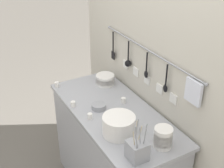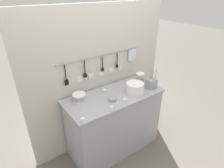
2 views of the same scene
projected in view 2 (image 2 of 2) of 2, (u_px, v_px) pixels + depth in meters
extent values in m
plane|color=#666059|center=(114.00, 146.00, 2.82)|extent=(20.00, 20.00, 0.00)
cube|color=#9EA0A8|center=(114.00, 96.00, 2.41)|extent=(1.29, 0.57, 0.03)
cube|color=#9EA0A8|center=(114.00, 123.00, 2.62)|extent=(1.24, 0.55, 0.87)
cube|color=beige|center=(101.00, 80.00, 2.60)|extent=(2.09, 0.04, 1.98)
cylinder|color=#93969E|center=(101.00, 56.00, 2.41)|extent=(1.20, 0.01, 0.01)
sphere|color=#93969E|center=(56.00, 66.00, 2.10)|extent=(0.02, 0.02, 0.02)
sphere|color=#93969E|center=(136.00, 48.00, 2.72)|extent=(0.02, 0.02, 0.02)
cylinder|color=black|center=(65.00, 73.00, 2.19)|extent=(0.01, 0.01, 0.19)
cube|color=black|center=(67.00, 82.00, 2.25)|extent=(0.05, 0.01, 0.07)
cylinder|color=#93969E|center=(64.00, 64.00, 2.15)|extent=(0.00, 0.01, 0.02)
cylinder|color=black|center=(85.00, 67.00, 2.31)|extent=(0.01, 0.01, 0.18)
sphere|color=black|center=(85.00, 75.00, 2.36)|extent=(0.06, 0.06, 0.06)
cylinder|color=#93969E|center=(84.00, 60.00, 2.28)|extent=(0.01, 0.01, 0.02)
cylinder|color=black|center=(102.00, 62.00, 2.44)|extent=(0.01, 0.01, 0.16)
ellipsoid|color=black|center=(103.00, 70.00, 2.49)|extent=(0.04, 0.02, 0.06)
cylinder|color=#93969E|center=(102.00, 56.00, 2.41)|extent=(0.01, 0.01, 0.02)
cylinder|color=black|center=(117.00, 59.00, 2.57)|extent=(0.01, 0.01, 0.16)
ellipsoid|color=black|center=(117.00, 66.00, 2.62)|extent=(0.04, 0.02, 0.06)
cylinder|color=#93969E|center=(117.00, 52.00, 2.54)|extent=(0.01, 0.01, 0.02)
cube|color=silver|center=(132.00, 55.00, 2.71)|extent=(0.14, 0.02, 0.16)
cylinder|color=#93969E|center=(132.00, 49.00, 2.68)|extent=(0.00, 0.01, 0.02)
cube|color=white|center=(80.00, 79.00, 2.36)|extent=(0.07, 0.01, 0.07)
cube|color=white|center=(91.00, 76.00, 2.45)|extent=(0.07, 0.01, 0.07)
cube|color=white|center=(101.00, 73.00, 2.53)|extent=(0.07, 0.01, 0.07)
cube|color=white|center=(111.00, 70.00, 2.61)|extent=(0.07, 0.01, 0.07)
cube|color=white|center=(120.00, 68.00, 2.69)|extent=(0.07, 0.01, 0.07)
cylinder|color=white|center=(140.00, 81.00, 2.71)|extent=(0.12, 0.12, 0.05)
cylinder|color=white|center=(140.00, 79.00, 2.69)|extent=(0.12, 0.12, 0.05)
cylinder|color=white|center=(140.00, 77.00, 2.68)|extent=(0.12, 0.12, 0.05)
cylinder|color=white|center=(140.00, 75.00, 2.67)|extent=(0.12, 0.12, 0.05)
cylinder|color=white|center=(79.00, 99.00, 2.29)|extent=(0.16, 0.16, 0.04)
cylinder|color=white|center=(79.00, 97.00, 2.28)|extent=(0.16, 0.16, 0.04)
cylinder|color=white|center=(79.00, 95.00, 2.27)|extent=(0.16, 0.16, 0.04)
cylinder|color=white|center=(135.00, 92.00, 2.46)|extent=(0.23, 0.23, 0.01)
cylinder|color=white|center=(135.00, 92.00, 2.45)|extent=(0.23, 0.23, 0.01)
cylinder|color=white|center=(135.00, 91.00, 2.45)|extent=(0.23, 0.23, 0.01)
cylinder|color=white|center=(135.00, 90.00, 2.44)|extent=(0.23, 0.23, 0.01)
cylinder|color=white|center=(135.00, 89.00, 2.44)|extent=(0.23, 0.23, 0.01)
cylinder|color=white|center=(135.00, 89.00, 2.43)|extent=(0.23, 0.23, 0.01)
cylinder|color=white|center=(135.00, 88.00, 2.43)|extent=(0.23, 0.23, 0.01)
cylinder|color=white|center=(135.00, 87.00, 2.42)|extent=(0.23, 0.23, 0.01)
cylinder|color=white|center=(135.00, 87.00, 2.42)|extent=(0.23, 0.23, 0.01)
cylinder|color=white|center=(135.00, 86.00, 2.41)|extent=(0.23, 0.23, 0.01)
cylinder|color=white|center=(135.00, 85.00, 2.41)|extent=(0.23, 0.23, 0.01)
cylinder|color=white|center=(135.00, 84.00, 2.40)|extent=(0.23, 0.23, 0.01)
cylinder|color=white|center=(135.00, 84.00, 2.40)|extent=(0.23, 0.23, 0.01)
cylinder|color=#93969E|center=(112.00, 99.00, 2.29)|extent=(0.11, 0.11, 0.04)
cube|color=#93969E|center=(151.00, 84.00, 2.55)|extent=(0.12, 0.12, 0.13)
cylinder|color=#93969E|center=(156.00, 77.00, 2.49)|extent=(0.04, 0.01, 0.21)
cylinder|color=#93969E|center=(152.00, 76.00, 2.54)|extent=(0.03, 0.01, 0.19)
cylinder|color=#93969E|center=(151.00, 75.00, 2.54)|extent=(0.03, 0.01, 0.21)
cylinder|color=#93969E|center=(156.00, 77.00, 2.50)|extent=(0.03, 0.03, 0.21)
cylinder|color=#93969E|center=(150.00, 77.00, 2.49)|extent=(0.02, 0.02, 0.22)
cylinder|color=#93969E|center=(153.00, 77.00, 2.52)|extent=(0.01, 0.02, 0.19)
cylinder|color=#C6B793|center=(154.00, 79.00, 2.49)|extent=(0.01, 0.02, 0.16)
cylinder|color=#C6B793|center=(149.00, 78.00, 2.50)|extent=(0.03, 0.02, 0.19)
cylinder|color=#C6B793|center=(150.00, 78.00, 2.52)|extent=(0.03, 0.02, 0.17)
cylinder|color=white|center=(104.00, 91.00, 2.45)|extent=(0.04, 0.04, 0.05)
cylinder|color=white|center=(112.00, 108.00, 2.10)|extent=(0.04, 0.04, 0.05)
cylinder|color=white|center=(124.00, 100.00, 2.25)|extent=(0.04, 0.04, 0.05)
cylinder|color=white|center=(83.00, 120.00, 1.92)|extent=(0.04, 0.04, 0.05)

